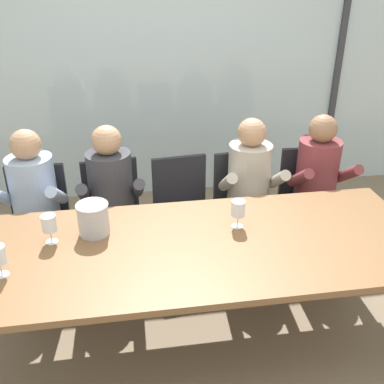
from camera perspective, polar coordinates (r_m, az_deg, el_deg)
The scene contains 17 objects.
ground at distance 3.79m, azimuth -1.52°, elevation -7.75°, with size 14.00×14.00×0.00m, color #847056.
window_glass_panel at distance 4.37m, azimuth -3.83°, elevation 15.70°, with size 7.79×0.03×2.60m, color silver.
window_mullion_right at distance 4.83m, azimuth 18.23°, elevation 15.57°, with size 0.06×0.06×2.60m, color #38383D.
hillside_vineyard at distance 8.66m, azimuth -6.56°, elevation 18.74°, with size 13.79×2.40×1.83m, color #568942.
dining_table at distance 2.58m, azimuth 1.20°, elevation -7.77°, with size 2.59×1.02×0.76m.
chair_near_curtain at distance 3.48m, azimuth -19.05°, elevation -2.94°, with size 0.45×0.45×0.87m.
chair_left_of_center at distance 3.43m, azimuth -10.03°, elevation -2.24°, with size 0.49×0.49×0.87m.
chair_center at distance 3.43m, azimuth -1.23°, elevation -1.76°, with size 0.48×0.48×0.87m.
chair_right_of_center at distance 3.55m, azimuth 6.56°, elevation -0.93°, with size 0.49×0.49×0.87m.
chair_near_window_right at distance 3.71m, azimuth 14.59°, elevation -0.35°, with size 0.46×0.46×0.87m.
person_pale_blue_shirt at distance 3.30m, azimuth -19.76°, elevation -1.36°, with size 0.49×0.63×1.19m.
person_charcoal_jacket at distance 3.23m, azimuth -10.24°, elevation -0.71°, with size 0.47×0.62×1.19m.
person_beige_jumper at distance 3.35m, azimuth 7.58°, elevation 0.55°, with size 0.47×0.62×1.19m.
person_maroon_top at distance 3.53m, azimuth 16.09°, elevation 1.14°, with size 0.47×0.62×1.19m.
ice_bucket_primary at distance 2.64m, azimuth -12.53°, elevation -3.30°, with size 0.19×0.19×0.19m.
wine_glass_by_left_taster at distance 2.65m, azimuth 5.93°, elevation -2.25°, with size 0.08×0.08×0.17m.
wine_glass_near_bucket at distance 2.62m, azimuth -17.83°, elevation -3.97°, with size 0.08×0.08×0.17m.
Camera 1 is at (-0.38, -2.08, 2.17)m, focal length 41.64 mm.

